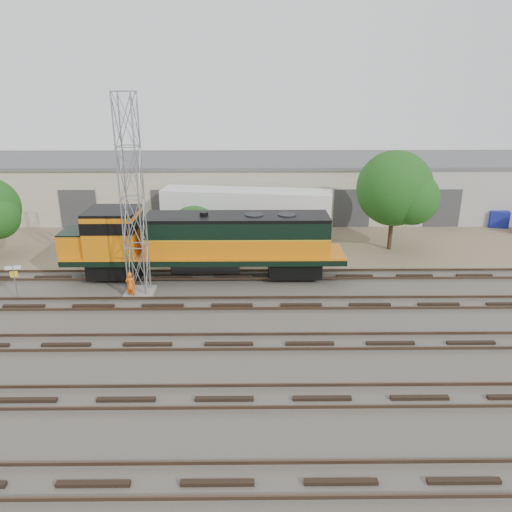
{
  "coord_description": "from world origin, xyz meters",
  "views": [
    {
      "loc": [
        1.12,
        -24.75,
        12.34
      ],
      "look_at": [
        1.41,
        4.0,
        2.2
      ],
      "focal_mm": 35.0,
      "sensor_mm": 36.0,
      "label": 1
    }
  ],
  "objects_px": {
    "signal_tower": "(133,202)",
    "worker": "(131,285)",
    "semi_trailer": "(250,209)",
    "locomotive": "(200,242)"
  },
  "relations": [
    {
      "from": "semi_trailer",
      "to": "worker",
      "type": "bearing_deg",
      "value": -113.62
    },
    {
      "from": "signal_tower",
      "to": "worker",
      "type": "relative_size",
      "value": 7.1
    },
    {
      "from": "locomotive",
      "to": "worker",
      "type": "xyz_separation_m",
      "value": [
        -3.88,
        -3.28,
        -1.65
      ]
    },
    {
      "from": "worker",
      "to": "semi_trailer",
      "type": "distance_m",
      "value": 13.63
    },
    {
      "from": "signal_tower",
      "to": "worker",
      "type": "height_order",
      "value": "signal_tower"
    },
    {
      "from": "worker",
      "to": "locomotive",
      "type": "bearing_deg",
      "value": -127.93
    },
    {
      "from": "signal_tower",
      "to": "worker",
      "type": "distance_m",
      "value": 4.98
    },
    {
      "from": "worker",
      "to": "semi_trailer",
      "type": "height_order",
      "value": "semi_trailer"
    },
    {
      "from": "semi_trailer",
      "to": "signal_tower",
      "type": "bearing_deg",
      "value": -113.76
    },
    {
      "from": "signal_tower",
      "to": "semi_trailer",
      "type": "relative_size",
      "value": 0.86
    }
  ]
}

